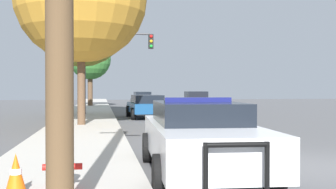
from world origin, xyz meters
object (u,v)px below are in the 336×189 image
traffic_light (113,55)px  car_background_midblock (147,106)px  tree_sidewalk_mid (81,18)px  fire_hydrant (63,164)px  car_background_distant (142,98)px  car_background_oncoming (196,100)px  traffic_cone (16,173)px  tree_sidewalk_far (90,59)px  police_car (200,136)px

traffic_light → car_background_midblock: traffic_light is taller
tree_sidewalk_mid → traffic_light: bearing=4.2°
fire_hydrant → car_background_distant: size_ratio=0.16×
car_background_oncoming → traffic_cone: bearing=74.9°
tree_sidewalk_mid → tree_sidewalk_far: tree_sidewalk_mid is taller
police_car → car_background_distant: police_car is taller
car_background_midblock → car_background_oncoming: size_ratio=0.88×
police_car → tree_sidewalk_mid: (-3.05, 17.71, 5.13)m
traffic_light → police_car: bearing=-86.4°
tree_sidewalk_far → traffic_light: bearing=-82.5°
car_background_distant → tree_sidewalk_far: size_ratio=0.74×
traffic_light → tree_sidewalk_mid: 2.90m
fire_hydrant → traffic_cone: 0.68m
police_car → car_background_distant: (2.26, 34.54, -0.03)m
tree_sidewalk_mid → tree_sidewalk_far: bearing=88.9°
traffic_cone → tree_sidewalk_far: bearing=89.5°
police_car → car_background_midblock: police_car is taller
car_background_midblock → tree_sidewalk_far: 15.75m
fire_hydrant → tree_sidewalk_far: (-0.36, 31.82, 3.78)m
car_background_oncoming → car_background_distant: bearing=-72.5°
car_background_midblock → traffic_cone: car_background_midblock is taller
police_car → car_background_oncoming: police_car is taller
car_background_distant → police_car: bearing=-95.4°
tree_sidewalk_mid → tree_sidewalk_far: size_ratio=1.44×
tree_sidewalk_far → traffic_cone: (-0.29, -32.05, -3.86)m
car_background_oncoming → tree_sidewalk_far: size_ratio=0.79×
police_car → car_background_oncoming: 23.30m
car_background_midblock → traffic_cone: 17.53m
fire_hydrant → car_background_oncoming: size_ratio=0.15×
car_background_midblock → tree_sidewalk_far: (-3.49, 14.93, 3.59)m
police_car → fire_hydrant: (-2.45, -1.30, -0.24)m
fire_hydrant → car_background_midblock: bearing=79.5°
car_background_distant → traffic_light: bearing=-103.1°
car_background_midblock → tree_sidewalk_mid: bearing=148.2°
police_car → traffic_light: 18.13m
car_background_midblock → traffic_light: bearing=126.5°
fire_hydrant → tree_sidewalk_mid: 19.76m
traffic_cone → traffic_light: bearing=84.2°
traffic_light → car_background_midblock: bearing=-51.3°
car_background_midblock → fire_hydrant: bearing=-102.7°
police_car → car_background_midblock: 15.61m
car_background_distant → traffic_cone: size_ratio=7.55×
car_background_oncoming → car_background_midblock: bearing=61.6°
fire_hydrant → tree_sidewalk_far: bearing=90.6°
car_background_midblock → car_background_distant: (1.58, 18.95, 0.03)m
car_background_distant → tree_sidewalk_far: bearing=-143.2°
tree_sidewalk_far → police_car: bearing=-84.7°
car_background_oncoming → tree_sidewalk_far: bearing=-40.7°
car_background_distant → tree_sidewalk_far: tree_sidewalk_far is taller
traffic_light → tree_sidewalk_mid: (-1.92, -0.14, 2.17)m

